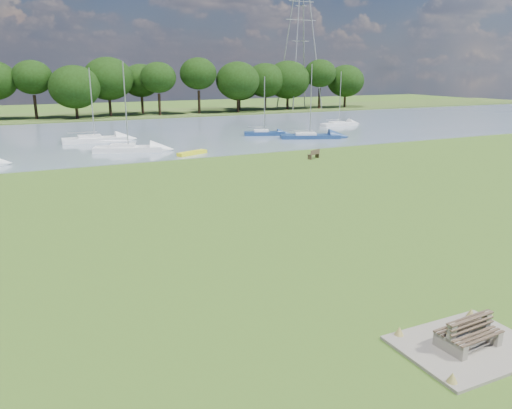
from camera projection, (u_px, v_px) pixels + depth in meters
name	position (u px, v px, depth m)	size (l,w,h in m)	color
ground	(266.00, 225.00, 27.76)	(220.00, 220.00, 0.00)	#596B22
river	(120.00, 136.00, 64.31)	(220.00, 40.00, 0.10)	slate
far_bank	(88.00, 117.00, 90.42)	(220.00, 20.00, 0.40)	#4C6626
concrete_pad	(467.00, 346.00, 15.56)	(4.20, 3.20, 0.10)	gray
bench_pair	(469.00, 333.00, 15.44)	(1.99, 1.25, 1.03)	gray
riverbank_bench	(314.00, 154.00, 48.07)	(1.50, 0.97, 0.89)	brown
kayak	(192.00, 153.00, 50.14)	(3.42, 0.80, 0.34)	yellow
pylon	(301.00, 17.00, 101.68)	(6.97, 4.89, 29.36)	#979899
tree_line	(60.00, 81.00, 83.36)	(131.89, 8.88, 10.74)	black
sailboat_0	(309.00, 135.00, 61.74)	(7.53, 4.62, 8.89)	navy
sailboat_4	(128.00, 147.00, 51.91)	(7.28, 4.13, 9.07)	white
sailboat_5	(94.00, 138.00, 58.74)	(7.41, 2.42, 8.47)	white
sailboat_6	(339.00, 123.00, 75.42)	(6.00, 1.99, 7.95)	white
sailboat_7	(264.00, 132.00, 64.44)	(5.40, 3.14, 7.40)	navy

